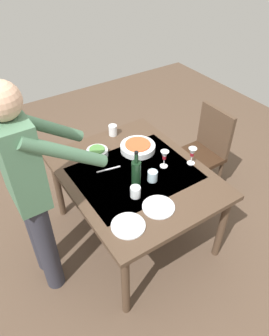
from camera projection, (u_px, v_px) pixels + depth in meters
ground_plane at (135, 232)px, 2.97m from camera, size 6.00×6.00×0.00m
dining_table at (135, 180)px, 2.56m from camera, size 1.31×1.06×0.72m
chair_near at (205, 148)px, 3.10m from camera, size 0.40×0.40×0.91m
person_server at (30, 187)px, 2.04m from camera, size 0.42×0.61×1.69m
wine_bottle at (136, 172)px, 2.35m from camera, size 0.07×0.07×0.30m
wine_glass_left at (164, 156)px, 2.51m from camera, size 0.07×0.07×0.15m
wine_glass_right at (192, 153)px, 2.54m from camera, size 0.07×0.07×0.15m
water_cup_near_left at (153, 176)px, 2.42m from camera, size 0.08×0.08×0.09m
water_cup_near_right at (135, 192)px, 2.28m from camera, size 0.08×0.08×0.09m
water_cup_far_left at (113, 130)px, 2.89m from camera, size 0.08×0.08×0.10m
serving_bowl_pasta at (138, 147)px, 2.72m from camera, size 0.30×0.30×0.07m
side_bowl_salad at (97, 152)px, 2.67m from camera, size 0.18×0.18×0.07m
dinner_plate_near at (158, 207)px, 2.22m from camera, size 0.23×0.23×0.01m
dinner_plate_far at (128, 226)px, 2.09m from camera, size 0.23×0.23×0.01m
table_knife at (109, 169)px, 2.54m from camera, size 0.05×0.20×0.00m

